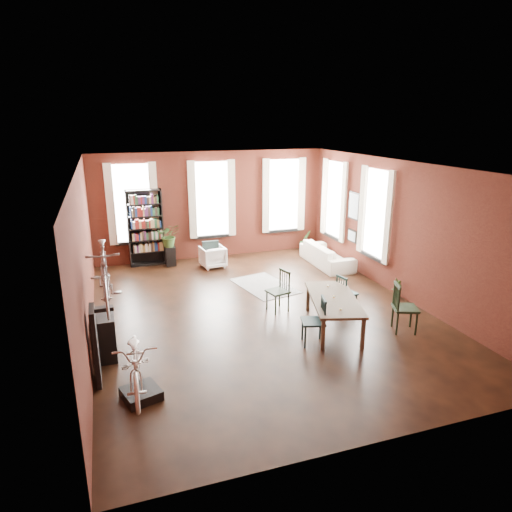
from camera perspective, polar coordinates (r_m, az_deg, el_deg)
name	(u,v)px	position (r m, az deg, el deg)	size (l,w,h in m)	color
room	(262,211)	(10.16, 0.77, 5.62)	(9.00, 9.04, 3.22)	black
dining_table	(333,313)	(9.44, 9.60, -7.03)	(0.88, 1.94, 0.66)	brown
dining_chair_a	(313,321)	(8.71, 7.17, -8.10)	(0.43, 0.43, 0.92)	#162E31
dining_chair_b	(278,291)	(10.08, 2.73, -4.43)	(0.42, 0.42, 0.92)	black
dining_chair_c	(405,308)	(9.60, 18.17, -6.19)	(0.46, 0.46, 0.99)	black
dining_chair_d	(347,293)	(10.30, 11.25, -4.57)	(0.38, 0.38, 0.82)	#1B3C3B
bookshelf	(146,228)	(13.47, -13.63, 3.44)	(1.00, 0.32, 2.20)	black
white_armchair	(213,256)	(13.13, -5.43, 0.03)	(0.65, 0.61, 0.67)	white
cream_sofa	(327,251)	(13.39, 8.87, 0.57)	(2.08, 0.61, 0.81)	beige
striped_rug	(264,286)	(11.68, 1.04, -3.75)	(1.12, 1.78, 0.01)	black
bike_trainer	(141,394)	(7.49, -14.16, -16.35)	(0.52, 0.52, 0.15)	black
bike_wall_rack	(95,346)	(7.80, -19.43, -10.56)	(0.16, 0.60, 1.30)	black
console_table	(104,335)	(8.72, -18.47, -9.31)	(0.40, 0.80, 0.80)	black
plant_stand	(171,256)	(13.45, -10.61, -0.02)	(0.28, 0.28, 0.56)	black
plant_by_sofa	(305,246)	(14.84, 6.18, 1.26)	(0.37, 0.67, 0.30)	#2A5321
plant_small	(397,294)	(11.43, 17.18, -4.58)	(0.25, 0.47, 0.17)	#305722
bicycle_floor	(134,337)	(7.05, -14.99, -9.75)	(0.61, 0.92, 1.75)	beige
bicycle_hung	(103,255)	(7.26, -18.60, 0.09)	(0.47, 1.00, 1.66)	#A5A8AD
plant_on_stand	(169,238)	(13.32, -10.79, 2.23)	(0.60, 0.67, 0.52)	#335722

